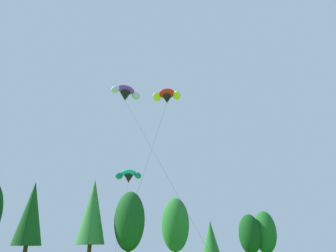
# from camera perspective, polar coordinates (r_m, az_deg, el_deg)

# --- Properties ---
(treeline_tree_e) EXTENTS (4.63, 4.63, 13.76)m
(treeline_tree_e) POSITION_cam_1_polar(r_m,az_deg,el_deg) (58.11, -23.49, -14.18)
(treeline_tree_e) COLOR #472D19
(treeline_tree_e) RESTS_ON ground_plane
(treeline_tree_f) EXTENTS (4.84, 4.84, 14.74)m
(treeline_tree_f) POSITION_cam_1_polar(r_m,az_deg,el_deg) (58.03, -13.45, -14.71)
(treeline_tree_f) COLOR #472D19
(treeline_tree_f) RESTS_ON ground_plane
(treeline_tree_g) EXTENTS (5.20, 5.20, 12.59)m
(treeline_tree_g) POSITION_cam_1_polar(r_m,az_deg,el_deg) (56.81, -6.96, -16.63)
(treeline_tree_g) COLOR #472D19
(treeline_tree_g) RESTS_ON ground_plane
(treeline_tree_h) EXTENTS (5.11, 5.11, 12.26)m
(treeline_tree_h) POSITION_cam_1_polar(r_m,az_deg,el_deg) (61.26, 1.33, -17.33)
(treeline_tree_h) COLOR #472D19
(treeline_tree_h) RESTS_ON ground_plane
(treeline_tree_i) EXTENTS (3.52, 3.52, 8.72)m
(treeline_tree_i) POSITION_cam_1_polar(r_m,az_deg,el_deg) (68.20, 7.70, -19.27)
(treeline_tree_i) COLOR #472D19
(treeline_tree_i) RESTS_ON ground_plane
(treeline_tree_j) EXTENTS (4.53, 4.53, 10.10)m
(treeline_tree_j) POSITION_cam_1_polar(r_m,az_deg,el_deg) (71.05, 14.55, -18.38)
(treeline_tree_j) COLOR #472D19
(treeline_tree_j) RESTS_ON ground_plane
(treeline_tree_k) EXTENTS (4.72, 4.72, 10.83)m
(treeline_tree_k) POSITION_cam_1_polar(r_m,az_deg,el_deg) (72.83, 17.08, -17.85)
(treeline_tree_k) COLOR #472D19
(treeline_tree_k) RESTS_ON ground_plane
(parafoil_kite_high_teal) EXTENTS (6.68, 15.08, 10.45)m
(parafoil_kite_high_teal) POSITION_cam_1_polar(r_m,az_deg,el_deg) (37.26, -7.14, -8.91)
(parafoil_kite_high_teal) COLOR teal
(parafoil_kite_mid_purple) EXTENTS (6.80, 11.27, 19.46)m
(parafoil_kite_mid_purple) POSITION_cam_1_polar(r_m,az_deg,el_deg) (37.81, -7.65, 5.90)
(parafoil_kite_mid_purple) COLOR purple
(parafoil_kite_far_red_yellow) EXTENTS (10.40, 12.38, 20.34)m
(parafoil_kite_far_red_yellow) POSITION_cam_1_polar(r_m,az_deg,el_deg) (39.22, -0.21, 5.40)
(parafoil_kite_far_red_yellow) COLOR red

